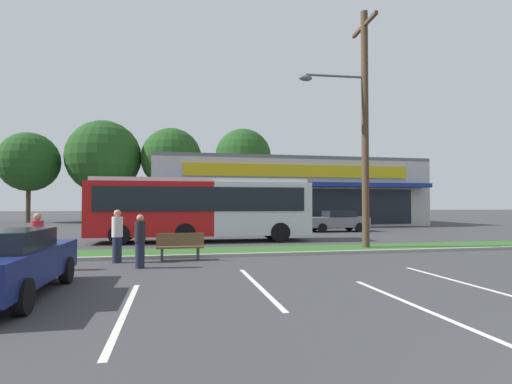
{
  "coord_description": "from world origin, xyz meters",
  "views": [
    {
      "loc": [
        -5.1,
        -1.93,
        1.93
      ],
      "look_at": [
        -0.98,
        18.1,
        2.56
      ],
      "focal_mm": 28.22,
      "sensor_mm": 36.0,
      "label": 1
    }
  ],
  "objects": [
    {
      "name": "parking_stripe_2",
      "position": [
        -0.58,
        5.03,
        0.0
      ],
      "size": [
        0.12,
        4.8,
        0.01
      ],
      "primitive_type": "cube",
      "color": "silver",
      "rests_on": "ground_plane"
    },
    {
      "name": "pedestrian_near_bench",
      "position": [
        -6.08,
        10.73,
        0.81
      ],
      "size": [
        0.33,
        0.33,
        1.62
      ],
      "rotation": [
        0.0,
        0.0,
        5.8
      ],
      "color": "#1E2338",
      "rests_on": "ground_plane"
    },
    {
      "name": "curb_lip",
      "position": [
        0.0,
        12.78,
        0.06
      ],
      "size": [
        56.0,
        0.24,
        0.12
      ],
      "primitive_type": "cube",
      "color": "#99968C",
      "rests_on": "ground_plane"
    },
    {
      "name": "utility_pole",
      "position": [
        2.74,
        13.8,
        5.45
      ],
      "size": [
        3.03,
        2.4,
        10.21
      ],
      "color": "#4C3826",
      "rests_on": "ground_plane"
    },
    {
      "name": "grass_median",
      "position": [
        0.0,
        14.0,
        0.06
      ],
      "size": [
        56.0,
        2.2,
        0.12
      ],
      "primitive_type": "cube",
      "color": "#2D5B23",
      "rests_on": "ground_plane"
    },
    {
      "name": "tree_far_left",
      "position": [
        -20.2,
        44.7,
        6.43
      ],
      "size": [
        6.27,
        6.27,
        9.58
      ],
      "color": "#473323",
      "rests_on": "ground_plane"
    },
    {
      "name": "parking_stripe_0",
      "position": [
        -5.94,
        5.69,
        0.0
      ],
      "size": [
        0.12,
        4.8,
        0.01
      ],
      "primitive_type": "cube",
      "color": "silver",
      "rests_on": "ground_plane"
    },
    {
      "name": "storefront_building",
      "position": [
        5.28,
        35.92,
        3.02
      ],
      "size": [
        24.18,
        13.18,
        6.03
      ],
      "color": "#BCB7AD",
      "rests_on": "ground_plane"
    },
    {
      "name": "tree_mid_left",
      "position": [
        -5.35,
        43.79,
        7.05
      ],
      "size": [
        6.72,
        6.72,
        10.43
      ],
      "color": "#473323",
      "rests_on": "ground_plane"
    },
    {
      "name": "car_1",
      "position": [
        -1.08,
        25.34,
        0.81
      ],
      "size": [
        4.22,
        2.01,
        1.6
      ],
      "color": "black",
      "rests_on": "ground_plane"
    },
    {
      "name": "city_bus",
      "position": [
        -3.65,
        19.09,
        1.76
      ],
      "size": [
        11.27,
        2.88,
        3.25
      ],
      "rotation": [
        0.0,
        0.0,
        -0.02
      ],
      "color": "#B71414",
      "rests_on": "ground_plane"
    },
    {
      "name": "parking_stripe_3",
      "position": [
        1.89,
        6.78,
        0.0
      ],
      "size": [
        0.12,
        4.8,
        0.01
      ],
      "primitive_type": "cube",
      "color": "silver",
      "rests_on": "ground_plane"
    },
    {
      "name": "car_0",
      "position": [
        6.24,
        24.82,
        0.76
      ],
      "size": [
        4.4,
        1.91,
        1.46
      ],
      "rotation": [
        0.0,
        0.0,
        3.14
      ],
      "color": "slate",
      "rests_on": "ground_plane"
    },
    {
      "name": "bus_stop_bench",
      "position": [
        -4.86,
        12.14,
        0.5
      ],
      "size": [
        1.6,
        0.45,
        0.95
      ],
      "rotation": [
        0.0,
        0.0,
        3.14
      ],
      "color": "brown",
      "rests_on": "ground_plane"
    },
    {
      "name": "car_3",
      "position": [
        -8.49,
        7.19,
        0.75
      ],
      "size": [
        1.9,
        4.7,
        1.42
      ],
      "rotation": [
        0.0,
        0.0,
        1.57
      ],
      "color": "navy",
      "rests_on": "ground_plane"
    },
    {
      "name": "pedestrian_by_pole",
      "position": [
        -9.0,
        10.88,
        0.84
      ],
      "size": [
        0.34,
        0.34,
        1.68
      ],
      "rotation": [
        0.0,
        0.0,
        1.79
      ],
      "color": "black",
      "rests_on": "ground_plane"
    },
    {
      "name": "tree_left",
      "position": [
        -12.64,
        44.54,
        7.09
      ],
      "size": [
        8.04,
        8.04,
        11.12
      ],
      "color": "#473323",
      "rests_on": "ground_plane"
    },
    {
      "name": "pedestrian_mid",
      "position": [
        -6.92,
        12.06,
        0.88
      ],
      "size": [
        0.35,
        0.35,
        1.75
      ],
      "rotation": [
        0.0,
        0.0,
        0.67
      ],
      "color": "#1E2338",
      "rests_on": "ground_plane"
    },
    {
      "name": "parking_stripe_1",
      "position": [
        -3.12,
        7.4,
        0.0
      ],
      "size": [
        0.12,
        4.8,
        0.01
      ],
      "primitive_type": "cube",
      "color": "silver",
      "rests_on": "ground_plane"
    },
    {
      "name": "tree_mid",
      "position": [
        2.76,
        43.7,
        7.4
      ],
      "size": [
        6.45,
        6.45,
        10.64
      ],
      "color": "#473323",
      "rests_on": "ground_plane"
    }
  ]
}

